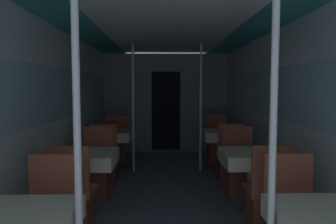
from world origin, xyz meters
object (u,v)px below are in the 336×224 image
dining_table_left_2 (111,136)px  chair_right_near_2 (229,162)px  chair_left_far_2 (116,149)px  support_pole_right_0 (273,149)px  dining_table_right_2 (223,136)px  chair_right_far_2 (217,148)px  dining_table_left_1 (86,161)px  dining_table_right_1 (252,160)px  chair_right_near_1 (267,205)px  chair_left_far_1 (96,175)px  chair_right_far_1 (240,174)px  support_pole_left_2 (133,108)px  chair_left_near_1 (73,206)px  support_pole_left_0 (78,150)px  chair_left_near_2 (105,163)px  support_pole_right_2 (201,108)px

dining_table_left_2 → chair_right_near_2: chair_right_near_2 is taller
chair_left_far_2 → chair_right_near_2: (1.94, -1.15, 0.00)m
support_pole_right_0 → dining_table_right_2: support_pole_right_0 is taller
chair_right_far_2 → support_pole_right_0: bearing=84.8°
dining_table_left_1 → dining_table_right_1: (1.94, 0.00, 0.00)m
chair_left_far_2 → chair_right_near_1: 3.56m
chair_left_far_1 → dining_table_right_1: chair_left_far_1 is taller
chair_right_far_1 → support_pole_right_0: bearing=80.9°
support_pole_right_0 → dining_table_right_2: size_ratio=3.08×
chair_right_near_1 → dining_table_left_2: bearing=128.7°
dining_table_right_2 → chair_right_far_2: size_ratio=0.78×
dining_table_left_2 → support_pole_left_2: (0.39, 0.00, 0.49)m
chair_right_far_1 → dining_table_right_2: 1.30m
dining_table_left_1 → dining_table_right_2: bearing=43.5°
support_pole_right_0 → chair_left_near_1: bearing=140.8°
chair_left_near_1 → support_pole_left_2: bearing=80.9°
chair_left_far_1 → chair_right_far_2: bearing=-136.5°
support_pole_left_0 → chair_right_near_2: size_ratio=2.39×
chair_left_near_2 → chair_right_near_1: same height
dining_table_right_1 → dining_table_right_2: same height
support_pole_left_0 → chair_right_far_1: (1.55, 2.41, -0.81)m
dining_table_right_1 → support_pole_right_2: size_ratio=0.32×
dining_table_left_1 → dining_table_left_2: size_ratio=1.00×
dining_table_left_2 → support_pole_right_0: support_pole_right_0 is taller
chair_left_far_2 → chair_left_near_2: bearing=90.0°
chair_left_far_2 → chair_right_far_2: 1.94m
support_pole_left_2 → dining_table_right_1: 2.45m
chair_left_far_2 → support_pole_left_2: (0.39, -0.58, 0.81)m
dining_table_left_1 → support_pole_right_2: bearing=49.9°
support_pole_left_0 → chair_left_far_1: (-0.39, 2.41, -0.81)m
dining_table_right_1 → dining_table_right_2: bearing=90.0°
dining_table_right_2 → support_pole_right_2: (-0.39, 0.00, 0.49)m
chair_left_far_1 → chair_left_near_2: size_ratio=1.00×
support_pole_left_2 → chair_right_near_1: support_pole_left_2 is taller
support_pole_left_2 → chair_right_far_1: size_ratio=2.39×
chair_right_far_1 → dining_table_right_2: size_ratio=1.29×
dining_table_right_2 → chair_left_far_2: bearing=163.4°
support_pole_left_0 → support_pole_left_2: (0.00, 3.68, 0.00)m
chair_right_near_1 → chair_right_near_2: (0.00, 1.84, 0.00)m
dining_table_left_1 → chair_left_far_1: 0.66m
chair_right_near_1 → support_pole_right_0: bearing=-107.1°
chair_right_near_2 → support_pole_right_2: (-0.39, 0.58, 0.81)m
dining_table_left_2 → chair_right_near_2: bearing=-16.6°
chair_left_near_2 → chair_right_far_2: 2.25m
chair_left_near_2 → chair_right_near_1: 2.67m
support_pole_right_0 → dining_table_right_1: 1.94m
support_pole_left_0 → chair_right_near_1: (1.55, 1.26, -0.81)m
support_pole_left_0 → support_pole_right_0: same height
dining_table_right_1 → support_pole_right_2: 1.94m
chair_left_near_1 → chair_left_far_2: same height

